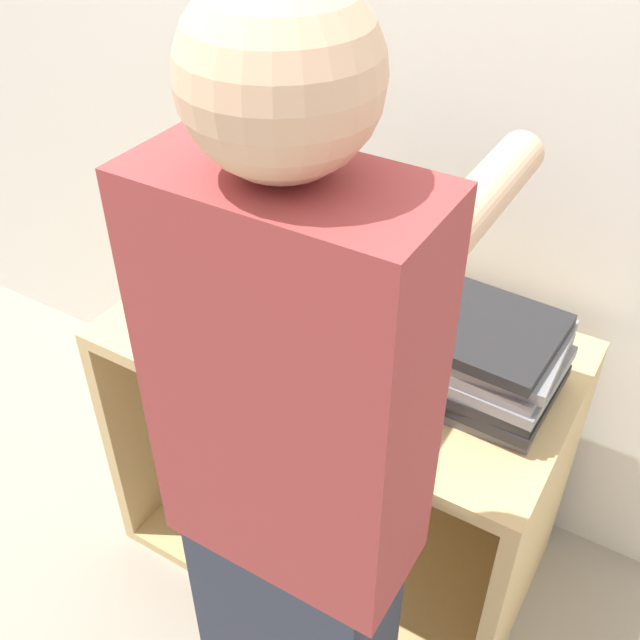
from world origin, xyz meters
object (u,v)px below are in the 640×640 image
Objects in this scene: laptop_stack_left at (225,283)px; laptop_stack_right at (481,358)px; laptop_open at (352,308)px; person at (297,517)px.

laptop_stack_left is 0.69m from laptop_stack_right.
person is at bearing -69.23° from laptop_open.
laptop_stack_right is 0.57m from person.
laptop_stack_left is at bearing 135.66° from person.
laptop_open is at bearing 170.74° from laptop_stack_right.
laptop_open is at bearing 9.00° from laptop_stack_left.
laptop_open reaches higher than laptop_stack_right.
person is at bearing -44.34° from laptop_stack_left.
laptop_open is 0.35m from laptop_stack_right.
laptop_stack_right is (0.69, -0.00, 0.05)m from laptop_stack_left.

